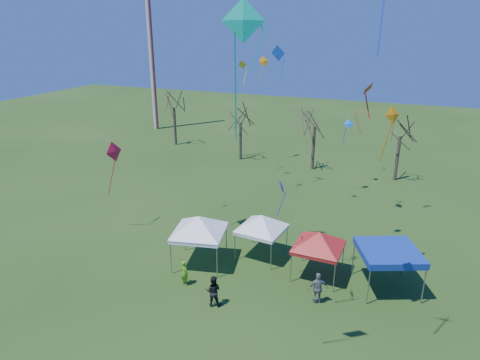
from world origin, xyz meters
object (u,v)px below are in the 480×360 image
Objects in this scene: tent_white_mid at (262,218)px; tent_red at (319,235)px; tree_2 at (316,110)px; person_grey at (318,288)px; tent_white_west at (199,220)px; person_dark at (213,291)px; person_green at (185,273)px; radio_mast at (150,40)px; tent_blue at (389,253)px; tree_1 at (240,109)px; tree_3 at (402,119)px; tree_0 at (173,94)px.

tent_white_mid is 4.10m from tent_red.
tree_2 reaches higher than person_grey.
person_dark is (2.69, -3.63, -2.21)m from tent_white_west.
tent_red is 7.08m from person_dark.
tree_2 is at bearing 93.14° from tent_white_mid.
person_green is (0.25, -2.47, -2.33)m from tent_white_west.
radio_mast is at bearing 159.43° from tree_2.
tent_blue is at bearing 3.37° from tent_red.
tent_red is 2.49× the size of person_green.
tent_white_mid is (26.69, -28.95, -9.72)m from radio_mast.
person_dark is at bearing -96.14° from tent_white_mid.
tree_1 is 0.92× the size of tree_2.
tent_white_west is 5.03m from person_dark.
tree_1 is 22.98m from tent_white_west.
person_dark is (-8.60, -5.25, -1.45)m from tent_blue.
person_grey is at bearing -46.18° from radio_mast.
tent_red is 2.17× the size of person_dark.
tree_3 is at bearing -16.31° from radio_mast.
tent_white_mid reaches higher than person_green.
tent_white_west is 1.00× the size of tent_blue.
tent_white_mid is at bearing -66.87° from person_grey.
tent_blue is 2.72× the size of person_green.
person_green is (16.46, -27.18, -5.70)m from tree_0.
tree_3 is at bearing 63.47° from tent_white_west.
tree_1 is 24.77m from tent_red.
tree_2 is 24.26m from person_grey.
tent_blue is at bearing -49.46° from tree_1.
tent_white_west is 2.29× the size of person_grey.
radio_mast is at bearing -32.17° from person_green.
tree_3 is at bearing 91.78° from tent_blue.
tree_2 is 22.36m from tent_blue.
tree_1 is at bearing -52.49° from person_green.
person_dark is at bearing -4.17° from person_grey.
tent_white_west reaches higher than person_grey.
tree_0 is 34.52m from person_dark.
tree_3 reaches higher than tree_1.
tree_1 reaches higher than person_grey.
tree_1 is 25.76m from person_green.
tree_0 is 4.66× the size of person_dark.
radio_mast reaches higher than tent_white_west.
tree_3 is (8.40, -0.33, -0.21)m from tree_2.
tree_1 reaches higher than tent_blue.
person_grey is (7.93, -1.27, -2.19)m from tent_white_west.
tent_white_mid is 0.99× the size of tent_red.
person_dark is at bearing -89.07° from tree_2.
tent_white_mid is (1.06, -19.33, -3.51)m from tree_2.
tent_white_west is at bearing -61.27° from person_green.
tent_red is (-3.36, -19.99, -3.29)m from tree_3.
tent_white_mid is 6.08m from person_green.
radio_mast reaches higher than person_grey.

